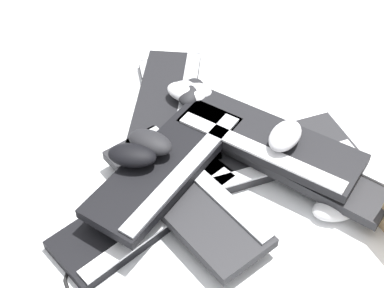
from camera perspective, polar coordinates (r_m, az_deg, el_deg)
ground_plane at (r=1.37m, az=-1.02°, el=0.33°), size 3.20×3.20×0.00m
keyboard_0 at (r=1.33m, az=7.84°, el=-1.25°), size 0.45×0.37×0.03m
keyboard_1 at (r=1.45m, az=-1.79°, el=3.85°), size 0.32×0.46×0.03m
keyboard_2 at (r=1.21m, az=-4.81°, el=-7.07°), size 0.37×0.45×0.03m
keyboard_3 at (r=1.19m, az=-0.74°, el=-5.46°), size 0.44×0.39×0.03m
keyboard_4 at (r=1.42m, az=-2.73°, el=4.34°), size 0.20×0.46×0.03m
keyboard_5 at (r=1.22m, az=-2.86°, el=-2.18°), size 0.30×0.46×0.03m
keyboard_6 at (r=1.29m, az=11.61°, el=-1.79°), size 0.46×0.32×0.03m
keyboard_7 at (r=1.28m, az=8.26°, el=0.29°), size 0.46×0.29×0.03m
mouse_0 at (r=1.39m, az=-0.61°, el=5.48°), size 0.13×0.10×0.04m
mouse_1 at (r=1.19m, az=-6.41°, el=-1.20°), size 0.11×0.07×0.04m
mouse_2 at (r=1.40m, az=-0.20°, el=5.75°), size 0.12×0.08×0.04m
mouse_3 at (r=1.22m, az=-4.49°, el=0.20°), size 0.12×0.10×0.04m
mouse_4 at (r=1.39m, az=0.05°, el=5.55°), size 0.07×0.11×0.04m
mouse_5 at (r=1.25m, az=9.90°, el=0.88°), size 0.10×0.13×0.04m
mouse_6 at (r=1.24m, az=15.11°, el=-6.69°), size 0.13×0.11×0.04m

